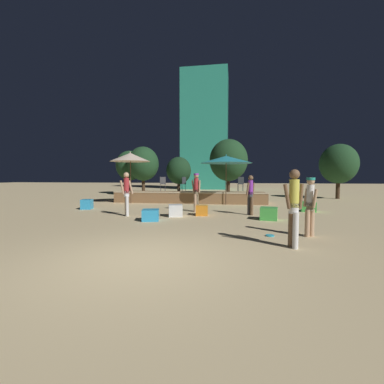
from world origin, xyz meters
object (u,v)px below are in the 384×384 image
at_px(cube_seat_4, 308,207).
at_px(person_4, 127,192).
at_px(background_tree_4, 130,166).
at_px(cube_seat_2, 202,210).
at_px(background_tree_1, 143,164).
at_px(cube_seat_0, 269,214).
at_px(patio_umbrella_1, 130,157).
at_px(bistro_chair_0, 183,183).
at_px(person_0, 294,205).
at_px(cube_seat_5, 175,210).
at_px(bistro_chair_1, 241,183).
at_px(patio_umbrella_0, 226,160).
at_px(person_3, 196,190).
at_px(background_tree_0, 179,171).
at_px(person_1, 250,194).
at_px(cube_seat_1, 87,204).
at_px(person_2, 310,204).
at_px(frisbee_disc, 270,235).
at_px(bistro_chair_2, 163,183).
at_px(background_tree_3, 339,164).
at_px(cube_seat_3, 151,215).

relative_size(cube_seat_4, person_4, 0.41).
relative_size(cube_seat_4, background_tree_4, 0.18).
bearing_deg(cube_seat_2, background_tree_1, 121.32).
bearing_deg(cube_seat_0, patio_umbrella_1, 147.09).
height_order(cube_seat_4, bistro_chair_0, bistro_chair_0).
bearing_deg(person_0, cube_seat_5, -158.74).
distance_m(bistro_chair_0, bistro_chair_1, 3.66).
relative_size(patio_umbrella_0, person_3, 1.67).
distance_m(person_4, background_tree_0, 13.07).
distance_m(person_0, background_tree_1, 17.75).
bearing_deg(background_tree_4, person_1, -48.78).
distance_m(person_1, person_3, 2.51).
bearing_deg(person_3, patio_umbrella_1, 80.26).
bearing_deg(background_tree_1, cube_seat_2, -58.68).
distance_m(cube_seat_1, person_0, 10.36).
height_order(cube_seat_4, background_tree_1, background_tree_1).
bearing_deg(person_3, person_0, -126.57).
relative_size(cube_seat_5, bistro_chair_1, 0.75).
relative_size(cube_seat_2, person_2, 0.32).
height_order(person_1, person_2, person_1).
relative_size(person_0, frisbee_disc, 7.79).
distance_m(cube_seat_4, background_tree_4, 16.93).
xyz_separation_m(cube_seat_1, person_2, (9.33, -4.45, 0.64)).
bearing_deg(bistro_chair_2, background_tree_3, -176.04).
height_order(cube_seat_4, cube_seat_5, cube_seat_5).
distance_m(patio_umbrella_0, cube_seat_1, 7.88).
bearing_deg(person_4, patio_umbrella_1, 166.17).
distance_m(patio_umbrella_1, background_tree_1, 6.54).
bearing_deg(background_tree_4, bistro_chair_0, -47.00).
xyz_separation_m(patio_umbrella_0, cube_seat_4, (3.92, -2.25, -2.38)).
bearing_deg(person_2, patio_umbrella_0, -101.33).
xyz_separation_m(person_1, person_2, (1.35, -3.76, -0.02)).
height_order(patio_umbrella_1, bistro_chair_2, patio_umbrella_1).
bearing_deg(person_0, bistro_chair_0, -176.16).
height_order(patio_umbrella_0, person_1, patio_umbrella_0).
bearing_deg(person_0, bistro_chair_1, 164.24).
bearing_deg(background_tree_4, cube_seat_3, -64.36).
bearing_deg(frisbee_disc, background_tree_3, 63.42).
relative_size(cube_seat_3, cube_seat_5, 1.08).
bearing_deg(cube_seat_3, person_4, 145.24).
xyz_separation_m(cube_seat_5, person_4, (-2.02, -0.21, 0.76)).
bearing_deg(cube_seat_5, cube_seat_4, 22.96).
bearing_deg(person_0, patio_umbrella_1, -159.97).
height_order(cube_seat_0, background_tree_3, background_tree_3).
xyz_separation_m(cube_seat_1, person_0, (8.63, -5.68, 0.75)).
height_order(cube_seat_1, person_4, person_4).
bearing_deg(cube_seat_1, patio_umbrella_0, 24.71).
bearing_deg(cube_seat_1, person_1, -4.94).
bearing_deg(person_2, person_4, -52.02).
bearing_deg(cube_seat_4, person_2, -104.88).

